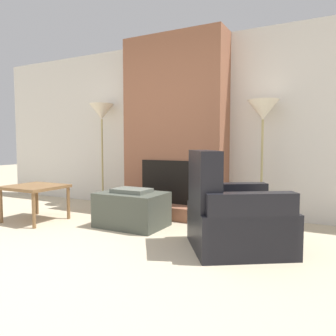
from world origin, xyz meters
The scene contains 8 objects.
ground_plane centered at (0.00, 0.00, 0.00)m, with size 24.00×24.00×0.00m, color beige.
wall_back centered at (0.00, 2.79, 1.30)m, with size 7.64×0.06×2.60m, color silver.
fireplace centered at (0.00, 2.52, 1.24)m, with size 1.53×0.75×2.60m.
ottoman centered at (-0.11, 1.55, 0.22)m, with size 0.82×0.58×0.48m.
armchair centered at (1.25, 1.27, 0.30)m, with size 1.21×1.19×0.97m.
side_table centered at (-1.43, 1.20, 0.42)m, with size 0.70×0.66×0.48m.
floor_lamp_left centered at (-1.36, 2.53, 1.51)m, with size 0.40×0.40×1.69m.
floor_lamp_right centered at (1.27, 2.53, 1.42)m, with size 0.40×0.40×1.60m.
Camera 1 is at (2.18, -1.82, 1.04)m, focal length 35.00 mm.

